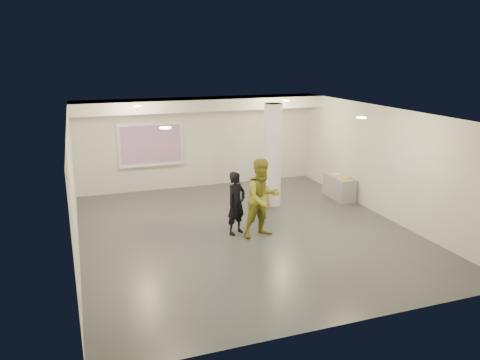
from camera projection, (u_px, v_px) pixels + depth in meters
name	position (u px, v px, depth m)	size (l,w,h in m)	color
floor	(245.00, 231.00, 11.85)	(8.00, 9.00, 0.01)	#3A3D42
ceiling	(246.00, 113.00, 11.06)	(8.00, 9.00, 0.01)	white
wall_back	(199.00, 142.00, 15.55)	(8.00, 0.01, 3.00)	silver
wall_front	(344.00, 242.00, 7.36)	(8.00, 0.01, 3.00)	silver
wall_left	(73.00, 190.00, 10.17)	(0.01, 9.00, 3.00)	silver
wall_right	(383.00, 162.00, 12.74)	(0.01, 9.00, 3.00)	silver
soffit_band	(202.00, 104.00, 14.70)	(8.00, 1.10, 0.36)	silver
downlight_nw	(138.00, 106.00, 12.63)	(0.22, 0.22, 0.02)	#FFD987
downlight_ne	(286.00, 101.00, 14.05)	(0.22, 0.22, 0.02)	#FFD987
downlight_sw	(165.00, 128.00, 9.00)	(0.22, 0.22, 0.02)	#FFD987
downlight_se	(361.00, 118.00, 10.41)	(0.22, 0.22, 0.02)	#FFD987
column	(273.00, 155.00, 13.58)	(0.52, 0.52, 3.00)	white
projection_screen	(151.00, 145.00, 14.99)	(2.10, 0.13, 1.42)	white
credenza	(339.00, 187.00, 14.48)	(0.50, 1.20, 0.70)	gray
papers_stack	(336.00, 174.00, 14.64)	(0.24, 0.31, 0.02)	silver
postit_pad	(345.00, 177.00, 14.21)	(0.19, 0.26, 0.03)	yellow
cardboard_back	(260.00, 198.00, 13.46)	(0.60, 0.05, 0.65)	olive
cardboard_front	(258.00, 202.00, 13.41)	(0.45, 0.05, 0.50)	olive
woman	(236.00, 203.00, 11.52)	(0.58, 0.38, 1.59)	black
man	(262.00, 198.00, 11.31)	(0.95, 0.74, 1.95)	olive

